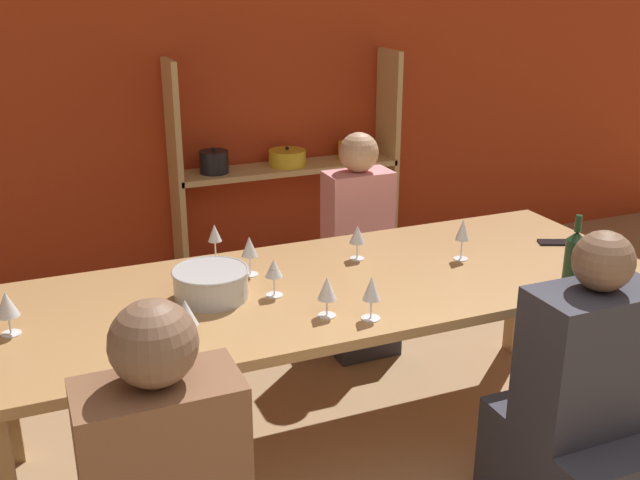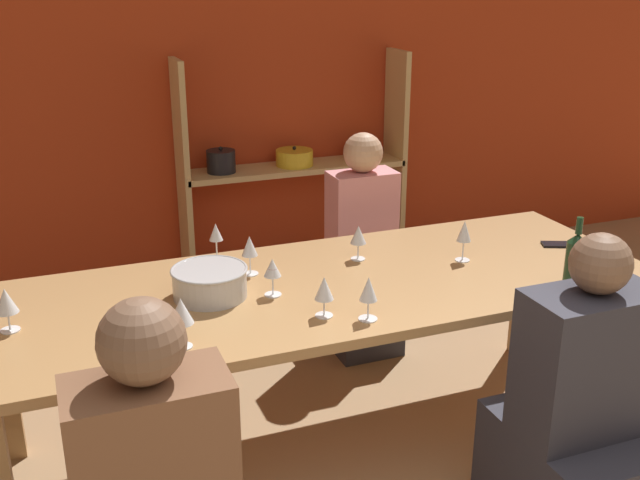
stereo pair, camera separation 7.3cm
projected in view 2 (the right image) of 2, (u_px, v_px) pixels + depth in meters
The scene contains 17 objects.
wall_back_red at pixel (206, 75), 4.65m from camera, with size 8.80×0.06×2.70m.
shelf_unit at pixel (293, 196), 4.90m from camera, with size 1.49×0.30×1.48m.
dining_table at pixel (329, 300), 3.06m from camera, with size 2.72×0.99×0.77m.
mixing_bowl at pixel (210, 281), 2.89m from camera, with size 0.30×0.30×0.12m.
wine_bottle_green at pixel (575, 262), 2.91m from camera, with size 0.08×0.08×0.31m.
wine_glass_empty_a at pixel (324, 289), 2.71m from camera, with size 0.07×0.07×0.16m.
wine_glass_red_a at pixel (181, 312), 2.48m from camera, with size 0.08×0.08×0.18m.
wine_glass_red_b at pixel (358, 236), 3.24m from camera, with size 0.07×0.07×0.16m.
wine_glass_red_c at pixel (368, 291), 2.68m from camera, with size 0.07×0.07×0.17m.
wine_glass_red_d at pixel (272, 269), 2.88m from camera, with size 0.07×0.07×0.15m.
wine_glass_white_a at pixel (216, 234), 3.23m from camera, with size 0.07×0.07×0.17m.
wine_glass_empty_b at pixel (6, 302), 2.59m from camera, with size 0.08×0.08×0.16m.
wine_glass_white_b at pixel (250, 248), 3.08m from camera, with size 0.07×0.07×0.17m.
wine_glass_red_e at pixel (464, 233), 3.22m from camera, with size 0.06×0.06×0.18m.
cell_phone at pixel (559, 244), 3.44m from camera, with size 0.17×0.12×0.01m.
person_near_a at pixel (576, 441), 2.60m from camera, with size 0.45×0.56×1.19m.
person_far_a at pixel (361, 269), 4.03m from camera, with size 0.35×0.43×1.19m.
Camera 2 is at (-1.04, -0.83, 1.97)m, focal length 42.00 mm.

